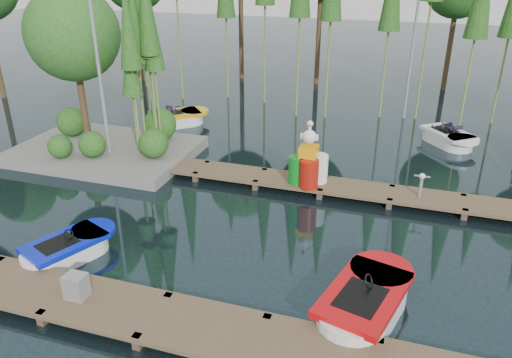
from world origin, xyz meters
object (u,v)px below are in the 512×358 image
(island, at_px, (93,66))
(boat_blue, at_px, (68,249))
(utility_cabinet, at_px, (76,286))
(boat_yellow_far, at_px, (176,118))
(yellow_barrel, at_px, (309,168))
(drum_cluster, at_px, (309,166))
(boat_red, at_px, (365,303))

(island, relative_size, boat_blue, 2.58)
(utility_cabinet, bearing_deg, boat_yellow_far, 106.66)
(boat_yellow_far, xyz_separation_m, yellow_barrel, (6.72, -4.52, 0.45))
(drum_cluster, bearing_deg, yellow_barrel, 99.29)
(boat_red, relative_size, yellow_barrel, 3.70)
(island, height_order, boat_red, island)
(island, distance_m, utility_cabinet, 9.40)
(boat_yellow_far, height_order, utility_cabinet, boat_yellow_far)
(island, distance_m, boat_blue, 7.61)
(boat_yellow_far, bearing_deg, drum_cluster, -55.87)
(yellow_barrel, xyz_separation_m, drum_cluster, (0.03, -0.15, 0.15))
(boat_red, xyz_separation_m, drum_cluster, (-2.34, 5.22, 0.60))
(boat_yellow_far, distance_m, yellow_barrel, 8.11)
(island, distance_m, boat_red, 12.27)
(island, bearing_deg, yellow_barrel, -5.76)
(boat_blue, height_order, utility_cabinet, utility_cabinet)
(island, bearing_deg, boat_red, -31.12)
(boat_red, height_order, drum_cluster, drum_cluster)
(boat_yellow_far, xyz_separation_m, utility_cabinet, (3.45, -11.52, 0.28))
(drum_cluster, bearing_deg, island, 173.16)
(boat_blue, height_order, drum_cluster, drum_cluster)
(boat_blue, distance_m, boat_red, 7.05)
(island, relative_size, yellow_barrel, 7.80)
(utility_cabinet, bearing_deg, boat_red, 16.09)
(island, height_order, boat_blue, island)
(boat_red, height_order, utility_cabinet, boat_red)
(utility_cabinet, xyz_separation_m, yellow_barrel, (3.28, 7.00, 0.17))
(island, relative_size, drum_cluster, 3.40)
(boat_blue, bearing_deg, island, 139.78)
(utility_cabinet, relative_size, yellow_barrel, 0.61)
(island, distance_m, drum_cluster, 8.25)
(boat_blue, distance_m, utility_cabinet, 2.10)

